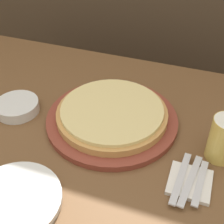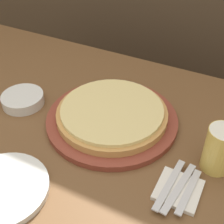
% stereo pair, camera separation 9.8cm
% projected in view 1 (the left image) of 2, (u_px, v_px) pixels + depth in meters
% --- Properties ---
extents(dining_table, '(1.57, 0.93, 0.76)m').
position_uv_depth(dining_table, '(89.00, 198.00, 1.23)').
color(dining_table, brown).
rests_on(dining_table, ground_plane).
extents(pizza_on_board, '(0.42, 0.42, 0.06)m').
position_uv_depth(pizza_on_board, '(112.00, 116.00, 0.99)').
color(pizza_on_board, brown).
rests_on(pizza_on_board, dining_table).
extents(beer_glass, '(0.08, 0.08, 0.13)m').
position_uv_depth(beer_glass, '(224.00, 138.00, 0.84)').
color(beer_glass, '#E5C65B').
rests_on(beer_glass, dining_table).
extents(dinner_plate, '(0.24, 0.24, 0.02)m').
position_uv_depth(dinner_plate, '(14.00, 200.00, 0.76)').
color(dinner_plate, silver).
rests_on(dinner_plate, dining_table).
extents(side_bowl, '(0.14, 0.14, 0.04)m').
position_uv_depth(side_bowl, '(17.00, 107.00, 1.03)').
color(side_bowl, silver).
rests_on(side_bowl, dining_table).
extents(napkin_stack, '(0.11, 0.11, 0.01)m').
position_uv_depth(napkin_stack, '(190.00, 182.00, 0.81)').
color(napkin_stack, white).
rests_on(napkin_stack, dining_table).
extents(fork, '(0.03, 0.18, 0.00)m').
position_uv_depth(fork, '(181.00, 178.00, 0.81)').
color(fork, silver).
rests_on(fork, napkin_stack).
extents(dinner_knife, '(0.04, 0.18, 0.00)m').
position_uv_depth(dinner_knife, '(190.00, 180.00, 0.80)').
color(dinner_knife, silver).
rests_on(dinner_knife, napkin_stack).
extents(spoon, '(0.03, 0.15, 0.00)m').
position_uv_depth(spoon, '(200.00, 183.00, 0.80)').
color(spoon, silver).
rests_on(spoon, napkin_stack).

